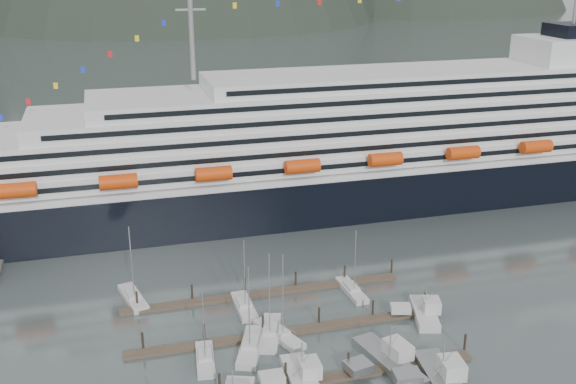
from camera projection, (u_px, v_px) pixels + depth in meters
name	position (u px, v px, depth m)	size (l,w,h in m)	color
ground	(321.00, 339.00, 101.30)	(1600.00, 1600.00, 0.00)	#485555
cruise_ship	(371.00, 151.00, 154.77)	(210.00, 30.40, 50.30)	black
dock_near	(310.00, 381.00, 90.92)	(48.18, 2.28, 3.20)	#45392C
dock_mid	(284.00, 332.00, 102.72)	(48.18, 2.28, 3.20)	#45392C
dock_far	(264.00, 293.00, 114.52)	(48.18, 2.28, 3.20)	#45392C
sailboat_a	(205.00, 360.00, 95.46)	(3.36, 8.75, 11.85)	silver
sailboat_b	(270.00, 333.00, 102.08)	(5.82, 10.72, 14.63)	silver
sailboat_c	(251.00, 347.00, 98.39)	(6.50, 10.94, 14.41)	silver
sailboat_d	(279.00, 334.00, 101.81)	(6.17, 10.62, 14.50)	silver
sailboat_e	(133.00, 298.00, 112.58)	(4.78, 10.34, 14.13)	silver
sailboat_f	(244.00, 307.00, 109.76)	(2.78, 9.27, 13.03)	silver
sailboat_g	(352.00, 290.00, 115.17)	(2.81, 9.57, 12.22)	silver
trawler_b	(301.00, 378.00, 90.54)	(8.34, 10.95, 7.05)	silver
trawler_c	(388.00, 361.00, 94.39)	(10.31, 14.28, 7.06)	gray
trawler_d	(441.00, 378.00, 90.41)	(9.77, 13.16, 7.65)	gray
trawler_e	(424.00, 312.00, 107.30)	(8.55, 10.68, 6.57)	silver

